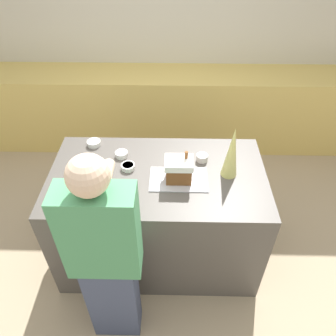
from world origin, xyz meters
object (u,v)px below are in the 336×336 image
(baking_tray, at_px, (179,179))
(candy_bowl_near_tray_left, at_px, (128,166))
(candy_bowl_near_tray_right, at_px, (91,164))
(gingerbread_house, at_px, (179,169))
(candy_bowl_behind_tray, at_px, (202,157))
(person, at_px, (106,259))
(candy_bowl_far_left, at_px, (94,143))
(decorative_tree, at_px, (232,152))
(candy_bowl_front_corner, at_px, (122,154))

(baking_tray, bearing_deg, candy_bowl_near_tray_left, 163.03)
(candy_bowl_near_tray_right, bearing_deg, gingerbread_house, -10.81)
(candy_bowl_behind_tray, distance_m, person, 1.08)
(gingerbread_house, relative_size, candy_bowl_far_left, 2.10)
(candy_bowl_behind_tray, bearing_deg, person, -126.21)
(gingerbread_house, xyz_separation_m, decorative_tree, (0.38, 0.07, 0.10))
(decorative_tree, distance_m, candy_bowl_near_tray_right, 1.07)
(candy_bowl_behind_tray, xyz_separation_m, person, (-0.63, -0.86, -0.12))
(candy_bowl_behind_tray, relative_size, candy_bowl_near_tray_left, 0.85)
(baking_tray, bearing_deg, candy_bowl_front_corner, 149.57)
(candy_bowl_front_corner, bearing_deg, person, -89.32)
(gingerbread_house, height_order, decorative_tree, decorative_tree)
(decorative_tree, height_order, candy_bowl_far_left, decorative_tree)
(candy_bowl_front_corner, distance_m, person, 0.91)
(baking_tray, distance_m, candy_bowl_near_tray_left, 0.41)
(candy_bowl_front_corner, bearing_deg, decorative_tree, -13.33)
(person, bearing_deg, baking_tray, 54.84)
(candy_bowl_near_tray_right, relative_size, candy_bowl_behind_tray, 1.21)
(decorative_tree, height_order, candy_bowl_near_tray_left, decorative_tree)
(gingerbread_house, distance_m, person, 0.80)
(candy_bowl_front_corner, xyz_separation_m, candy_bowl_near_tray_left, (0.07, -0.15, -0.00))
(candy_bowl_near_tray_right, bearing_deg, candy_bowl_behind_tray, 6.73)
(candy_bowl_behind_tray, height_order, candy_bowl_near_tray_left, candy_bowl_behind_tray)
(candy_bowl_far_left, relative_size, person, 0.07)
(baking_tray, bearing_deg, person, -125.16)
(candy_bowl_behind_tray, bearing_deg, candy_bowl_front_corner, 176.51)
(candy_bowl_near_tray_right, height_order, candy_bowl_behind_tray, same)
(decorative_tree, relative_size, candy_bowl_far_left, 3.69)
(candy_bowl_behind_tray, relative_size, candy_bowl_front_corner, 0.90)
(baking_tray, relative_size, candy_bowl_front_corner, 4.26)
(decorative_tree, distance_m, candy_bowl_near_tray_left, 0.79)
(candy_bowl_near_tray_right, bearing_deg, baking_tray, -10.83)
(gingerbread_house, bearing_deg, candy_bowl_far_left, 149.75)
(baking_tray, bearing_deg, decorative_tree, 10.68)
(person, bearing_deg, candy_bowl_near_tray_left, 85.54)
(gingerbread_house, relative_size, decorative_tree, 0.57)
(candy_bowl_behind_tray, bearing_deg, candy_bowl_near_tray_left, -169.04)
(decorative_tree, xyz_separation_m, candy_bowl_front_corner, (-0.84, 0.20, -0.18))
(candy_bowl_front_corner, bearing_deg, candy_bowl_behind_tray, -3.49)
(baking_tray, xyz_separation_m, person, (-0.45, -0.64, -0.09))
(candy_bowl_near_tray_right, bearing_deg, candy_bowl_front_corner, 33.25)
(decorative_tree, xyz_separation_m, candy_bowl_near_tray_left, (-0.77, 0.05, -0.19))
(candy_bowl_near_tray_left, bearing_deg, candy_bowl_front_corner, 114.78)
(gingerbread_house, distance_m, candy_bowl_front_corner, 0.54)
(gingerbread_house, distance_m, candy_bowl_near_tray_right, 0.69)
(candy_bowl_near_tray_right, bearing_deg, candy_bowl_near_tray_left, -2.02)
(candy_bowl_near_tray_right, relative_size, person, 0.06)
(candy_bowl_behind_tray, xyz_separation_m, candy_bowl_near_tray_left, (-0.57, -0.11, -0.01))
(baking_tray, height_order, person, person)
(baking_tray, height_order, gingerbread_house, gingerbread_house)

